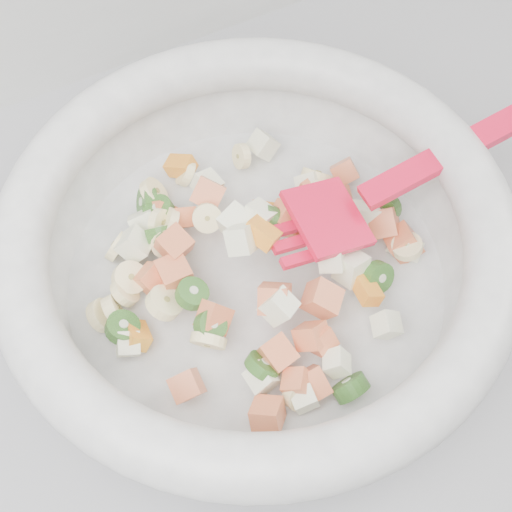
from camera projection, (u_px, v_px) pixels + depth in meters
name	position (u px, v px, depth m)	size (l,w,h in m)	color
counter	(225.00, 455.00, 0.96)	(2.00, 0.60, 0.90)	gray
mixing_bowl	(256.00, 248.00, 0.54)	(0.48, 0.39, 0.12)	silver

